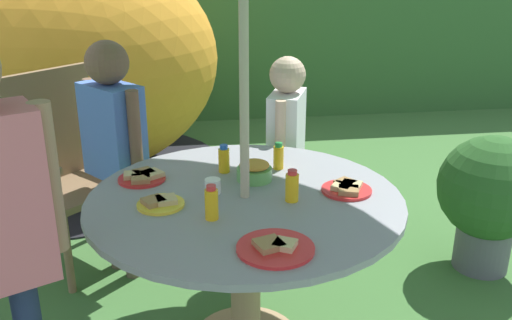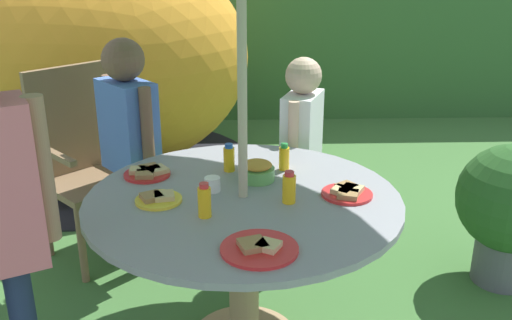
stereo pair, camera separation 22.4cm
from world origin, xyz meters
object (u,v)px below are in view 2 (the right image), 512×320
Objects in this scene: wooden_chair at (86,154)px; cup_near at (212,184)px; snack_bowl at (257,171)px; juice_bottle_center_back at (229,158)px; plate_front_edge at (148,172)px; garden_table at (243,230)px; dome_tent at (101,60)px; plate_near_right at (259,248)px; juice_bottle_center_front at (284,158)px; child_in_blue_shirt at (129,127)px; plate_near_left at (158,199)px; juice_bottle_far_left at (204,201)px; plate_far_right at (347,192)px; potted_plant at (511,205)px; juice_bottle_mid_left at (289,188)px; child_in_white_shirt at (302,133)px.

wooden_chair is 16.33× the size of cup_near.
snack_bowl is 1.20× the size of juice_bottle_center_back.
plate_front_edge is at bearing -99.92° from wooden_chair.
dome_tent reaches higher than garden_table.
cup_near is (-0.17, 0.48, 0.02)m from plate_near_right.
juice_bottle_center_front reaches higher than cup_near.
plate_near_left is (0.23, -0.72, -0.06)m from child_in_blue_shirt.
wooden_chair is 0.41m from child_in_blue_shirt.
plate_near_right is at bearing -53.50° from juice_bottle_far_left.
child_in_blue_shirt is (-0.56, 0.68, 0.23)m from garden_table.
plate_far_right is at bearing -26.35° from snack_bowl.
wooden_chair reaches higher than juice_bottle_center_front.
garden_table is at bearing -161.15° from potted_plant.
juice_bottle_center_front is at bearing -74.21° from wooden_chair.
plate_near_right is (-1.28, -0.88, 0.28)m from potted_plant.
plate_front_edge is at bearing 150.55° from garden_table.
juice_bottle_far_left is (-0.20, -0.34, 0.02)m from snack_bowl.
wooden_chair reaches higher than garden_table.
child_in_blue_shirt is (0.46, -1.49, -0.06)m from dome_tent.
potted_plant is at bearing 24.11° from juice_bottle_mid_left.
juice_bottle_center_back is at bearing 98.39° from plate_near_right.
snack_bowl is at bearing -7.90° from plate_front_edge.
child_in_blue_shirt is (0.28, -0.20, 0.21)m from wooden_chair.
plate_front_edge is 1.65× the size of juice_bottle_center_front.
child_in_white_shirt is 9.20× the size of juice_bottle_center_front.
plate_near_right is (0.89, -1.31, 0.14)m from wooden_chair.
cup_near is at bearing 173.29° from plate_far_right.
wooden_chair is at bearing 123.68° from plate_front_edge.
potted_plant is 1.53m from cup_near.
snack_bowl is 0.21m from cup_near.
wooden_chair is at bearing -165.29° from child_in_blue_shirt.
plate_front_edge is (-1.73, -0.22, 0.29)m from potted_plant.
child_in_white_shirt is 0.53m from juice_bottle_center_front.
dome_tent reaches higher than plate_near_right.
juice_bottle_far_left reaches higher than plate_front_edge.
child_in_white_shirt is (1.34, -1.38, -0.13)m from dome_tent.
juice_bottle_far_left is (-0.46, -0.96, 0.06)m from child_in_white_shirt.
child_in_blue_shirt reaches higher than plate_front_edge.
juice_bottle_center_front is 0.97× the size of juice_bottle_center_back.
garden_table is 19.63× the size of cup_near.
cup_near reaches higher than plate_near_left.
dome_tent reaches higher than plate_front_edge.
potted_plant reaches higher than garden_table.
child_in_white_shirt reaches higher than wooden_chair.
snack_bowl reaches higher than plate_near_left.
juice_bottle_far_left reaches higher than juice_bottle_center_front.
plate_near_right is at bearing -81.61° from juice_bottle_center_back.
wooden_chair is at bearing -89.49° from dome_tent.
dome_tent is at bearing 112.23° from plate_near_right.
snack_bowl is 0.16m from juice_bottle_center_back.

